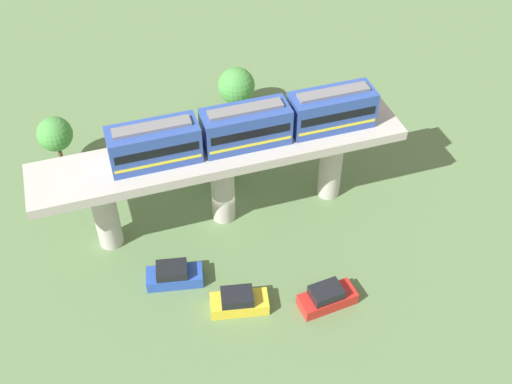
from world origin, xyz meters
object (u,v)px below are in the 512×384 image
object	(u,v)px
tree_far_corner	(55,134)
tree_mid_lot	(236,86)
parked_car_blue	(174,275)
parked_car_yellow	(239,302)
parked_car_red	(327,297)
tree_near_viaduct	(219,143)
train	(246,126)

from	to	relation	value
tree_far_corner	tree_mid_lot	bearing A→B (deg)	-79.87
parked_car_blue	tree_mid_lot	xyz separation A→B (m)	(19.29, -10.66, 2.32)
parked_car_yellow	tree_far_corner	bearing A→B (deg)	39.37
parked_car_yellow	tree_far_corner	distance (m)	22.88
parked_car_yellow	tree_mid_lot	xyz separation A→B (m)	(23.13, -6.74, 2.32)
parked_car_red	tree_near_viaduct	xyz separation A→B (m)	(16.50, 3.54, 2.53)
tree_near_viaduct	tree_far_corner	world-z (taller)	tree_far_corner
tree_mid_lot	tree_far_corner	xyz separation A→B (m)	(-3.11, 17.42, 0.59)
parked_car_yellow	tree_far_corner	xyz separation A→B (m)	(20.01, 10.69, 2.91)
tree_mid_lot	tree_near_viaduct	bearing A→B (deg)	153.83
train	tree_near_viaduct	world-z (taller)	train
parked_car_yellow	tree_far_corner	size ratio (longest dim) A/B	0.86
parked_car_red	parked_car_yellow	distance (m)	6.43
parked_car_blue	tree_near_viaduct	size ratio (longest dim) A/B	0.88
parked_car_yellow	tree_far_corner	world-z (taller)	tree_far_corner
parked_car_blue	tree_near_viaduct	world-z (taller)	tree_near_viaduct
parked_car_blue	tree_far_corner	xyz separation A→B (m)	(16.17, 6.76, 2.91)
parked_car_red	tree_near_viaduct	distance (m)	17.06
parked_car_blue	tree_near_viaduct	xyz separation A→B (m)	(11.07, -6.63, 2.53)
tree_near_viaduct	tree_mid_lot	size ratio (longest dim) A/B	1.04
parked_car_yellow	tree_mid_lot	size ratio (longest dim) A/B	0.91
train	tree_near_viaduct	size ratio (longest dim) A/B	4.03
parked_car_red	tree_mid_lot	xyz separation A→B (m)	(24.71, -0.50, 2.32)
parked_car_blue	tree_mid_lot	world-z (taller)	tree_mid_lot
parked_car_blue	tree_mid_lot	size ratio (longest dim) A/B	0.91
train	tree_mid_lot	world-z (taller)	train
parked_car_red	parked_car_blue	bearing A→B (deg)	56.72
tree_mid_lot	tree_far_corner	world-z (taller)	tree_far_corner
train	tree_far_corner	xyz separation A→B (m)	(10.66, 14.21, -5.32)
parked_car_blue	parked_car_red	xyz separation A→B (m)	(-5.43, -10.16, 0.00)
parked_car_blue	parked_car_red	world-z (taller)	same
train	parked_car_yellow	bearing A→B (deg)	159.39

